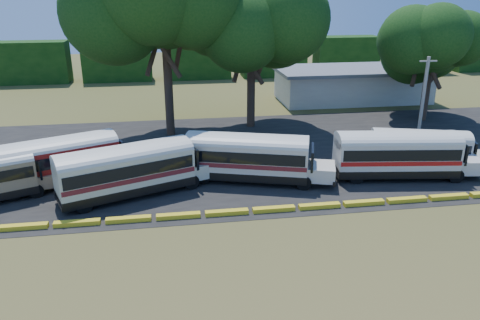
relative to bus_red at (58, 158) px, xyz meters
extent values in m
plane|color=#394818|center=(12.66, -7.61, -2.00)|extent=(160.00, 160.00, 0.00)
cube|color=black|center=(13.66, 4.39, -1.99)|extent=(64.00, 24.00, 0.02)
cube|color=yellow|center=(-0.84, -6.61, -1.85)|extent=(2.70, 0.45, 0.30)
cube|color=yellow|center=(2.16, -6.61, -1.85)|extent=(2.70, 0.45, 0.30)
cube|color=yellow|center=(5.16, -6.61, -1.85)|extent=(2.70, 0.45, 0.30)
cube|color=yellow|center=(8.16, -6.61, -1.85)|extent=(2.70, 0.45, 0.30)
cube|color=yellow|center=(11.16, -6.61, -1.85)|extent=(2.70, 0.45, 0.30)
cube|color=yellow|center=(14.16, -6.61, -1.85)|extent=(2.70, 0.45, 0.30)
cube|color=yellow|center=(17.16, -6.61, -1.85)|extent=(2.70, 0.45, 0.30)
cube|color=yellow|center=(20.16, -6.61, -1.85)|extent=(2.70, 0.45, 0.30)
cube|color=yellow|center=(23.16, -6.61, -1.85)|extent=(2.70, 0.45, 0.30)
cube|color=yellow|center=(26.16, -6.61, -1.85)|extent=(2.70, 0.45, 0.30)
cube|color=beige|center=(30.66, 22.39, -0.20)|extent=(18.00, 8.00, 3.60)
cube|color=#56595D|center=(30.66, 22.39, 1.80)|extent=(19.00, 9.00, 0.40)
cube|color=#0F330E|center=(-11.34, 40.39, 1.00)|extent=(10.00, 4.00, 6.00)
cube|color=#0F330E|center=(0.66, 40.39, 1.00)|extent=(10.00, 4.00, 6.00)
cube|color=#0F330E|center=(12.66, 40.39, 1.00)|extent=(10.00, 4.00, 6.00)
cube|color=#0F330E|center=(24.66, 40.39, 1.00)|extent=(10.00, 4.00, 6.00)
cube|color=#0F330E|center=(36.66, 40.39, 1.00)|extent=(10.00, 4.00, 6.00)
cube|color=#0F330E|center=(48.66, 40.39, 1.00)|extent=(10.00, 4.00, 6.00)
cylinder|color=black|center=(-1.18, -2.14, -1.52)|extent=(1.00, 0.62, 0.97)
cylinder|color=black|center=(-1.98, -0.23, -1.52)|extent=(1.00, 0.62, 0.97)
cube|color=#937C59|center=(-0.59, -0.78, -1.08)|extent=(2.43, 2.64, 0.92)
cube|color=black|center=(-1.16, -1.01, -0.13)|extent=(0.99, 2.11, 1.33)
cube|color=black|center=(0.17, -0.46, -1.47)|extent=(1.07, 2.26, 0.29)
cylinder|color=black|center=(3.99, 0.49, -1.47)|extent=(1.08, 0.69, 1.05)
cylinder|color=black|center=(3.10, 2.56, -1.47)|extent=(1.08, 0.69, 1.05)
cylinder|color=black|center=(-2.59, -2.34, -1.47)|extent=(1.08, 0.69, 1.05)
cylinder|color=black|center=(-3.48, -0.27, -1.47)|extent=(1.08, 0.69, 1.05)
cube|color=black|center=(-0.23, -0.10, -1.32)|extent=(8.97, 5.83, 0.58)
cube|color=maroon|center=(-0.23, -0.10, -0.07)|extent=(8.97, 5.83, 1.93)
cube|color=black|center=(-0.23, -0.10, 0.16)|extent=(8.68, 5.75, 0.81)
ellipsoid|color=beige|center=(-0.23, -0.10, 0.90)|extent=(8.97, 5.83, 1.18)
cube|color=maroon|center=(4.61, 1.98, -1.00)|extent=(2.66, 2.88, 1.00)
cube|color=black|center=(4.00, 1.72, 0.03)|extent=(1.10, 2.29, 1.45)
cube|color=black|center=(5.43, 2.34, -1.42)|extent=(1.19, 2.45, 0.32)
cylinder|color=black|center=(9.23, -2.33, -1.46)|extent=(1.12, 0.67, 1.08)
cylinder|color=black|center=(8.39, -0.17, -1.46)|extent=(1.12, 0.67, 1.08)
cylinder|color=black|center=(2.35, -4.99, -1.46)|extent=(1.12, 0.67, 1.08)
cylinder|color=black|center=(1.51, -2.82, -1.46)|extent=(1.12, 0.67, 1.08)
cube|color=black|center=(4.86, -2.77, -1.30)|extent=(9.27, 5.73, 0.60)
cube|color=beige|center=(4.86, -2.77, -0.01)|extent=(9.27, 5.73, 1.98)
cube|color=black|center=(4.86, -2.77, 0.23)|extent=(8.96, 5.66, 0.83)
cube|color=maroon|center=(4.86, -2.77, -0.41)|extent=(9.20, 5.74, 0.33)
ellipsoid|color=beige|center=(4.86, -2.77, 0.98)|extent=(9.27, 5.73, 1.22)
cube|color=beige|center=(9.92, -0.82, -0.97)|extent=(2.68, 2.93, 1.03)
cube|color=black|center=(9.28, -1.06, 0.09)|extent=(1.05, 2.39, 1.49)
cube|color=black|center=(10.78, -0.49, -1.40)|extent=(1.14, 2.55, 0.33)
cube|color=black|center=(0.77, -4.35, -1.40)|extent=(1.14, 2.55, 0.33)
cylinder|color=black|center=(16.97, -3.66, -1.47)|extent=(1.11, 0.60, 1.07)
cylinder|color=black|center=(17.65, -1.48, -1.47)|extent=(1.11, 0.60, 1.07)
cylinder|color=black|center=(10.04, -1.51, -1.47)|extent=(1.11, 0.60, 1.07)
cylinder|color=black|center=(10.72, 0.67, -1.47)|extent=(1.11, 0.60, 1.07)
cube|color=black|center=(13.33, -1.33, -1.31)|extent=(9.15, 5.14, 0.59)
cube|color=beige|center=(13.33, -1.33, -0.04)|extent=(9.15, 5.14, 1.95)
cube|color=black|center=(13.33, -1.33, 0.19)|extent=(8.83, 5.10, 0.82)
cube|color=maroon|center=(13.33, -1.33, -0.43)|extent=(9.08, 5.16, 0.32)
ellipsoid|color=beige|center=(13.33, -1.33, 0.93)|extent=(9.15, 5.14, 1.20)
cube|color=beige|center=(18.43, -2.92, -0.99)|extent=(2.53, 2.81, 1.01)
cube|color=black|center=(17.79, -2.72, 0.05)|extent=(0.88, 2.39, 1.46)
cube|color=black|center=(19.29, -3.19, -1.41)|extent=(0.96, 2.55, 0.32)
cube|color=black|center=(9.21, -0.05, -1.41)|extent=(0.96, 2.55, 0.32)
cylinder|color=black|center=(28.23, -4.12, -1.47)|extent=(1.10, 0.43, 1.07)
cylinder|color=black|center=(28.52, -1.85, -1.47)|extent=(1.10, 0.43, 1.07)
cylinder|color=black|center=(21.02, -3.18, -1.47)|extent=(1.10, 0.43, 1.07)
cylinder|color=black|center=(21.32, -0.91, -1.47)|extent=(1.10, 0.43, 1.07)
cube|color=black|center=(24.24, -2.45, -1.31)|extent=(9.03, 3.78, 0.59)
cube|color=silver|center=(24.24, -2.45, -0.04)|extent=(9.03, 3.78, 1.96)
cube|color=black|center=(24.24, -2.45, 0.19)|extent=(8.69, 3.80, 0.82)
cube|color=#B21211|center=(24.24, -2.45, -0.43)|extent=(8.95, 3.81, 0.32)
ellipsoid|color=beige|center=(24.24, -2.45, 0.94)|extent=(9.03, 3.78, 1.20)
cube|color=silver|center=(29.54, -3.14, -0.99)|extent=(2.21, 2.58, 1.02)
cube|color=black|center=(28.87, -3.05, 0.06)|extent=(0.48, 2.46, 1.47)
cube|color=black|center=(30.44, -3.25, -1.41)|extent=(0.53, 2.62, 0.32)
cube|color=black|center=(19.95, -1.89, -1.41)|extent=(0.53, 2.62, 0.32)
cylinder|color=black|center=(30.27, -2.37, -1.56)|extent=(0.92, 0.49, 0.89)
cylinder|color=black|center=(30.81, -0.55, -1.56)|extent=(0.92, 0.49, 0.89)
cylinder|color=black|center=(24.48, -0.65, -1.56)|extent=(0.92, 0.49, 0.89)
cylinder|color=black|center=(25.02, 1.17, -1.56)|extent=(0.92, 0.49, 0.89)
cube|color=black|center=(27.22, -0.47, -1.42)|extent=(7.61, 4.20, 0.49)
cube|color=beige|center=(27.22, -0.47, -0.37)|extent=(7.61, 4.20, 1.63)
cube|color=black|center=(27.22, -0.47, -0.18)|extent=(7.35, 4.17, 0.68)
cube|color=navy|center=(27.22, -0.47, -0.70)|extent=(7.55, 4.21, 0.27)
ellipsoid|color=beige|center=(27.22, -0.47, 0.44)|extent=(7.61, 4.20, 1.00)
cube|color=beige|center=(31.48, -1.73, -1.16)|extent=(2.09, 2.33, 0.84)
cube|color=black|center=(30.94, -1.57, -0.29)|extent=(0.71, 2.00, 1.22)
cube|color=black|center=(23.77, 0.55, -1.51)|extent=(0.77, 2.13, 0.27)
cylinder|color=#312318|center=(8.00, 11.20, 2.36)|extent=(0.80, 0.80, 8.71)
cylinder|color=#312318|center=(9.22, 11.64, 6.09)|extent=(1.48, 3.07, 4.94)
cylinder|color=#312318|center=(7.00, 12.03, 6.09)|extent=(2.33, 2.66, 4.94)
cylinder|color=#312318|center=(7.77, 9.92, 6.09)|extent=(3.13, 0.97, 4.94)
cylinder|color=#312318|center=(16.12, 12.72, 1.49)|extent=(0.80, 0.80, 6.99)
cylinder|color=#312318|center=(17.35, 13.17, 4.49)|extent=(1.29, 2.56, 4.00)
cylinder|color=#312318|center=(15.13, 13.56, 4.49)|extent=(1.99, 2.25, 4.00)
cylinder|color=#312318|center=(15.90, 11.44, 4.49)|extent=(2.60, 0.88, 4.00)
ellipsoid|color=#0F330E|center=(16.12, 12.72, 8.23)|extent=(10.41, 10.41, 7.63)
cylinder|color=#312318|center=(34.69, 12.25, 0.77)|extent=(0.80, 0.80, 5.55)
cylinder|color=#312318|center=(35.91, 12.70, 3.15)|extent=(1.14, 2.14, 3.22)
cylinder|color=#312318|center=(33.69, 13.09, 3.15)|extent=(1.70, 1.90, 3.22)
cylinder|color=#312318|center=(34.46, 10.97, 3.15)|extent=(2.16, 0.80, 3.22)
ellipsoid|color=#0F330E|center=(34.69, 12.25, 6.23)|extent=(8.99, 8.99, 6.60)
cylinder|color=gray|center=(30.48, 5.47, 1.85)|extent=(0.30, 0.30, 7.70)
cube|color=gray|center=(30.48, 5.47, 5.31)|extent=(1.60, 0.12, 0.12)
camera|label=1|loc=(7.95, -32.61, 11.36)|focal=35.00mm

